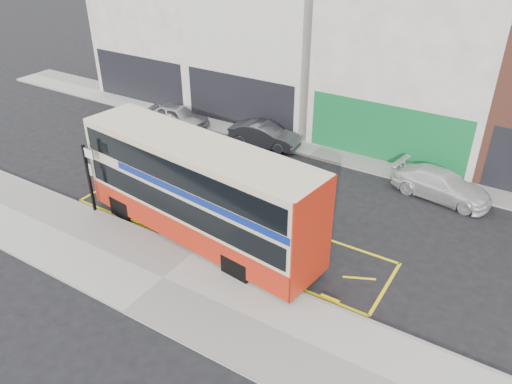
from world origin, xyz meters
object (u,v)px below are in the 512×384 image
Objects in this scene: double_decker_bus at (199,191)px; car_white at (442,185)px; car_grey at (264,135)px; street_tree_right at (506,117)px; bus_stop_post at (89,172)px; car_silver at (177,116)px; street_tree_left at (121,30)px.

car_white is (7.40, 8.44, -1.58)m from double_decker_bus.
car_grey is 0.84× the size of street_tree_right.
bus_stop_post is at bearing 134.58° from car_white.
bus_stop_post is 0.66× the size of street_tree_right.
double_decker_bus is 9.42m from car_grey.
street_tree_right is (17.42, 3.19, 2.56)m from car_silver.
bus_stop_post is at bearing -166.49° from car_silver.
car_silver is at bearing 112.90° from bus_stop_post.
street_tree_right is (24.57, 0.03, -1.08)m from street_tree_left.
car_grey is at bearing -91.09° from car_silver.
car_silver is (-3.24, 9.51, -1.36)m from bus_stop_post.
bus_stop_post is (-5.10, -0.99, -0.19)m from double_decker_bus.
bus_stop_post is 10.14m from car_silver.
street_tree_left reaches higher than bus_stop_post.
street_tree_right reaches higher than car_grey.
street_tree_left is (-15.49, 11.68, 2.09)m from double_decker_bus.
car_white is at bearing -95.62° from car_silver.
car_grey is 0.63× the size of street_tree_left.
street_tree_left is at bearing 149.95° from double_decker_bus.
street_tree_right is (14.18, 12.70, 1.20)m from bus_stop_post.
street_tree_left is (-10.39, 12.67, 2.28)m from bus_stop_post.
car_silver is 5.91m from car_grey.
car_white is 23.41m from street_tree_left.
bus_stop_post is 0.50× the size of street_tree_left.
car_white is at bearing -117.07° from street_tree_right.
street_tree_left reaches higher than car_silver.
car_silver is 0.63× the size of street_tree_left.
street_tree_left reaches higher than car_white.
car_grey is 12.13m from street_tree_right.
double_decker_bus is at bearing -127.78° from street_tree_right.
double_decker_bus is at bearing -170.26° from car_grey.
street_tree_right reaches higher than bus_stop_post.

